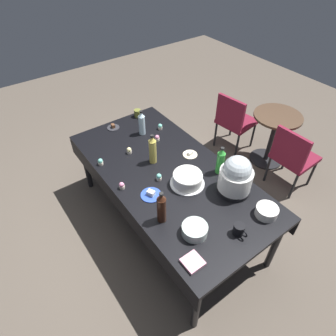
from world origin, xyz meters
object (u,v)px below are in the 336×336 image
soda_bottle_cola (162,208)px  round_cafe_table (274,130)px  cupcake_rose (122,186)px  cupcake_lemon (157,138)px  frosted_layer_cake (187,179)px  cupcake_mint (159,177)px  maroon_chair_right (293,155)px  potluck_table (168,176)px  coffee_mug_olive (138,113)px  slow_cooker (236,176)px  glass_salad_bowl (195,230)px  soda_bottle_water (142,123)px  maroon_chair_left (234,119)px  dessert_plate_cream (190,154)px  dessert_plate_charcoal (113,127)px  dessert_plate_cobalt (151,194)px  soda_bottle_lime_soda (221,161)px  ceramic_snack_bowl (267,211)px  cupcake_vanilla (129,150)px  coffee_mug_black (239,229)px  cupcake_cocoa (160,127)px  soda_bottle_ginger_ale (153,150)px  cupcake_berry (100,162)px

soda_bottle_cola → round_cafe_table: soda_bottle_cola is taller
cupcake_rose → cupcake_lemon: bearing=121.4°
frosted_layer_cake → cupcake_mint: size_ratio=4.71×
cupcake_lemon → maroon_chair_right: maroon_chair_right is taller
potluck_table → coffee_mug_olive: 1.05m
slow_cooker → glass_salad_bowl: slow_cooker is taller
soda_bottle_water → maroon_chair_left: (0.14, 1.36, -0.39)m
dessert_plate_cream → cupcake_mint: 0.47m
dessert_plate_charcoal → soda_bottle_water: 0.38m
dessert_plate_cobalt → coffee_mug_olive: size_ratio=1.53×
cupcake_lemon → dessert_plate_cream: bearing=18.3°
dessert_plate_cream → soda_bottle_lime_soda: (0.36, 0.06, 0.13)m
frosted_layer_cake → ceramic_snack_bowl: 0.73m
glass_salad_bowl → maroon_chair_right: 1.80m
cupcake_vanilla → soda_bottle_cola: soda_bottle_cola is taller
slow_cooker → coffee_mug_olive: 1.55m
cupcake_mint → coffee_mug_olive: bearing=158.5°
cupcake_rose → soda_bottle_cola: soda_bottle_cola is taller
frosted_layer_cake → coffee_mug_black: (0.66, -0.02, -0.01)m
potluck_table → cupcake_cocoa: size_ratio=32.59×
potluck_table → soda_bottle_lime_soda: (0.29, 0.40, 0.20)m
coffee_mug_black → maroon_chair_right: size_ratio=0.15×
soda_bottle_ginger_ale → maroon_chair_right: size_ratio=0.38×
glass_salad_bowl → dessert_plate_charcoal: glass_salad_bowl is taller
maroon_chair_left → slow_cooker: bearing=-47.4°
cupcake_mint → cupcake_lemon: same height
potluck_table → maroon_chair_right: (0.40, 1.50, -0.20)m
ceramic_snack_bowl → dessert_plate_cobalt: (-0.74, -0.65, -0.03)m
cupcake_mint → maroon_chair_left: maroon_chair_left is taller
slow_cooker → dessert_plate_charcoal: size_ratio=2.68×
maroon_chair_left → round_cafe_table: bearing=24.6°
maroon_chair_left → ceramic_snack_bowl: bearing=-38.8°
soda_bottle_cola → potluck_table: bearing=138.9°
cupcake_lemon → potluck_table: bearing=-22.8°
cupcake_mint → coffee_mug_black: size_ratio=0.52×
dessert_plate_cream → coffee_mug_black: bearing=-17.5°
dessert_plate_cream → dessert_plate_cobalt: dessert_plate_cobalt is taller
ceramic_snack_bowl → soda_bottle_ginger_ale: size_ratio=0.57×
cupcake_mint → coffee_mug_olive: 1.12m
slow_cooker → soda_bottle_lime_soda: (-0.25, 0.07, -0.04)m
cupcake_mint → frosted_layer_cake: bearing=41.4°
potluck_table → dessert_plate_charcoal: 0.97m
glass_salad_bowl → soda_bottle_lime_soda: soda_bottle_lime_soda is taller
soda_bottle_cola → dessert_plate_cream: bearing=125.4°
potluck_table → cupcake_vanilla: 0.50m
potluck_table → cupcake_berry: (-0.48, -0.47, 0.09)m
cupcake_berry → soda_bottle_ginger_ale: soda_bottle_ginger_ale is taller
ceramic_snack_bowl → cupcake_berry: ceramic_snack_bowl is taller
soda_bottle_lime_soda → dessert_plate_cobalt: bearing=-100.5°
dessert_plate_cobalt → glass_salad_bowl: bearing=5.7°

